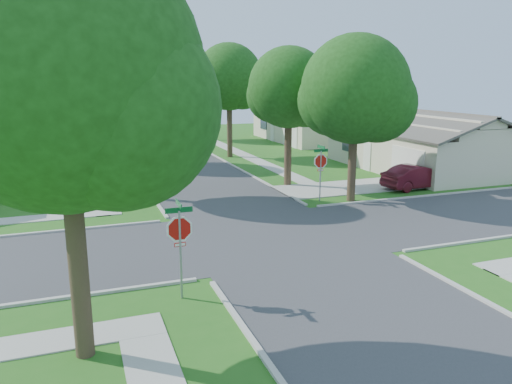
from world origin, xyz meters
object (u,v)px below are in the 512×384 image
object	(u,v)px
tree_sw_corner	(66,86)
tree_e_near	(290,91)
house_ne_far	(310,126)
car_curb_east	(171,140)
tree_w_near	(125,84)
tree_w_far	(100,87)
house_ne_near	(421,148)
stop_sign_sw	(180,233)
stop_sign_ne	(321,163)
tree_w_mid	(109,77)
car_curb_west	(131,130)
tree_e_mid	(230,80)
tree_ne_corner	(356,94)
tree_e_far	(193,82)
car_driveway	(417,177)

from	to	relation	value
tree_sw_corner	tree_e_near	bearing A→B (deg)	52.70
house_ne_far	car_curb_east	xyz separation A→B (m)	(-14.79, -0.48, -0.84)
tree_w_near	car_curb_east	world-z (taller)	tree_w_near
tree_w_near	house_ne_far	size ratio (longest dim) A/B	0.66
tree_w_far	tree_e_near	bearing A→B (deg)	-69.39
house_ne_near	house_ne_far	xyz separation A→B (m)	(0.00, 18.00, 0.00)
stop_sign_sw	house_ne_near	world-z (taller)	house_ne_near
stop_sign_ne	tree_w_mid	distance (m)	19.31
tree_w_near	tree_w_far	xyz separation A→B (m)	(-0.01, 25.00, -0.61)
house_ne_near	car_curb_west	size ratio (longest dim) A/B	2.79
tree_e_mid	house_ne_near	distance (m)	15.77
tree_sw_corner	tree_w_near	bearing A→B (deg)	80.10
stop_sign_sw	tree_ne_corner	size ratio (longest dim) A/B	0.34
stop_sign_ne	house_ne_far	size ratio (longest dim) A/B	0.22
stop_sign_ne	house_ne_near	xyz separation A→B (m)	(11.29, 6.30, -0.51)
tree_e_far	car_curb_west	size ratio (longest dim) A/B	1.79
tree_sw_corner	car_driveway	size ratio (longest dim) A/B	2.21
tree_e_near	tree_ne_corner	size ratio (longest dim) A/B	0.96
stop_sign_sw	car_curb_west	world-z (taller)	stop_sign_sw
house_ne_near	tree_e_mid	bearing A→B (deg)	138.30
car_curb_east	car_curb_west	bearing A→B (deg)	108.49
stop_sign_sw	tree_e_near	distance (m)	17.04
house_ne_far	tree_e_mid	bearing A→B (deg)	-144.58
stop_sign_sw	car_curb_west	xyz separation A→B (m)	(3.45, 44.36, -1.32)
stop_sign_sw	car_driveway	size ratio (longest dim) A/B	0.69
tree_w_far	tree_w_mid	bearing A→B (deg)	-89.95
house_ne_far	tree_e_near	bearing A→B (deg)	-119.35
house_ne_near	car_driveway	world-z (taller)	house_ne_near
stop_sign_sw	stop_sign_ne	world-z (taller)	same
tree_e_mid	tree_w_near	distance (m)	15.25
tree_w_mid	tree_sw_corner	bearing A→B (deg)	-95.70
tree_e_near	tree_sw_corner	size ratio (longest dim) A/B	0.87
car_curb_east	house_ne_far	bearing A→B (deg)	7.94
tree_w_near	tree_sw_corner	xyz separation A→B (m)	(-2.79, -16.00, 0.15)
tree_w_far	stop_sign_ne	bearing A→B (deg)	-72.30
stop_sign_sw	tree_w_near	world-z (taller)	tree_w_near
car_curb_east	stop_sign_sw	bearing A→B (deg)	-93.99
house_ne_near	stop_sign_sw	bearing A→B (deg)	-142.82
tree_e_near	tree_ne_corner	world-z (taller)	tree_ne_corner
tree_w_far	car_curb_east	xyz separation A→B (m)	(5.85, -5.49, -4.83)
tree_e_mid	tree_ne_corner	world-z (taller)	tree_e_mid
tree_e_near	house_ne_far	xyz separation A→B (m)	(11.24, 19.99, -4.13)
stop_sign_ne	tree_e_far	bearing A→B (deg)	89.90
tree_e_far	tree_sw_corner	world-z (taller)	tree_sw_corner
car_driveway	car_curb_east	bearing A→B (deg)	18.47
tree_e_near	house_ne_far	bearing A→B (deg)	60.65
tree_sw_corner	house_ne_far	xyz separation A→B (m)	(23.43, 35.99, -4.75)
tree_sw_corner	house_ne_near	xyz separation A→B (m)	(23.43, 17.99, -4.75)
tree_sw_corner	tree_w_far	bearing A→B (deg)	86.11
tree_e_far	tree_ne_corner	bearing A→B (deg)	-86.91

